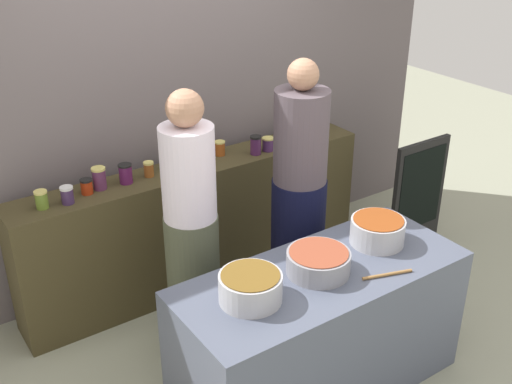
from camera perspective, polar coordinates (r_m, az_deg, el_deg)
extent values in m
plane|color=#999C85|center=(4.19, 2.80, -14.76)|extent=(12.00, 12.00, 0.00)
cube|color=slate|center=(4.57, -7.97, 10.17)|extent=(4.80, 0.12, 3.00)
cube|color=#40371F|center=(4.67, -5.23, -2.92)|extent=(2.70, 0.36, 0.95)
cube|color=#4F5669|center=(3.75, 5.77, -12.46)|extent=(1.70, 0.70, 0.82)
cylinder|color=olive|center=(4.05, -18.90, -0.74)|extent=(0.08, 0.08, 0.10)
cylinder|color=#D6C666|center=(4.03, -19.02, 0.00)|extent=(0.08, 0.08, 0.01)
cylinder|color=#3E284F|center=(4.07, -16.78, -0.36)|extent=(0.08, 0.08, 0.10)
cylinder|color=silver|center=(4.04, -16.88, 0.35)|extent=(0.08, 0.08, 0.01)
cylinder|color=#A82C10|center=(4.16, -15.14, 0.41)|extent=(0.08, 0.08, 0.09)
cylinder|color=black|center=(4.14, -15.22, 1.04)|extent=(0.08, 0.08, 0.01)
cylinder|color=#5A2B4E|center=(4.20, -14.05, 1.12)|extent=(0.09, 0.09, 0.13)
cylinder|color=#D6C666|center=(4.17, -14.16, 2.05)|extent=(0.09, 0.09, 0.01)
cylinder|color=#551A4C|center=(4.24, -11.76, 1.58)|extent=(0.09, 0.09, 0.12)
cylinder|color=black|center=(4.22, -11.84, 2.40)|extent=(0.09, 0.09, 0.01)
cylinder|color=brown|center=(4.32, -9.71, 1.98)|extent=(0.07, 0.07, 0.09)
cylinder|color=#D6C666|center=(4.30, -9.77, 2.62)|extent=(0.07, 0.07, 0.01)
cylinder|color=olive|center=(4.41, -8.18, 2.85)|extent=(0.07, 0.07, 0.12)
cylinder|color=#D6C666|center=(4.38, -8.24, 3.65)|extent=(0.07, 0.07, 0.01)
cylinder|color=#9B491A|center=(4.60, -3.31, 3.94)|extent=(0.08, 0.08, 0.10)
cylinder|color=#D6C666|center=(4.58, -3.32, 4.56)|extent=(0.08, 0.08, 0.01)
cylinder|color=#4C224E|center=(4.61, -0.03, 4.20)|extent=(0.08, 0.08, 0.13)
cylinder|color=black|center=(4.58, -0.03, 5.02)|extent=(0.08, 0.08, 0.02)
cylinder|color=#482758|center=(4.67, 1.09, 4.31)|extent=(0.08, 0.08, 0.09)
cylinder|color=#D6C666|center=(4.66, 1.09, 4.90)|extent=(0.09, 0.09, 0.01)
cylinder|color=orange|center=(4.91, 3.59, 5.47)|extent=(0.07, 0.07, 0.10)
cylinder|color=#D6C666|center=(4.89, 3.61, 6.09)|extent=(0.07, 0.07, 0.01)
cylinder|color=#B7B7BC|center=(3.23, -0.51, -8.71)|extent=(0.33, 0.33, 0.15)
cylinder|color=brown|center=(3.19, -0.52, -7.55)|extent=(0.30, 0.30, 0.00)
cylinder|color=gray|center=(3.47, 5.68, -6.39)|extent=(0.35, 0.35, 0.12)
cylinder|color=brown|center=(3.43, 5.73, -5.47)|extent=(0.33, 0.33, 0.00)
cylinder|color=#B7B7BC|center=(3.79, 10.98, -3.53)|extent=(0.32, 0.32, 0.15)
cylinder|color=brown|center=(3.75, 11.08, -2.47)|extent=(0.30, 0.30, 0.00)
cylinder|color=#9E703D|center=(3.52, 11.84, -7.35)|extent=(0.29, 0.11, 0.02)
cylinder|color=#4E533D|center=(4.05, -5.67, -8.11)|extent=(0.34, 0.34, 0.94)
cylinder|color=white|center=(3.68, -6.19, 1.70)|extent=(0.32, 0.32, 0.58)
sphere|color=tan|center=(3.53, -6.50, 7.58)|extent=(0.22, 0.22, 0.22)
cylinder|color=black|center=(4.36, 3.78, -4.86)|extent=(0.37, 0.37, 1.00)
cylinder|color=#564A52|center=(4.00, 4.12, 5.03)|extent=(0.35, 0.35, 0.61)
sphere|color=tan|center=(3.88, 4.31, 10.61)|extent=(0.20, 0.20, 0.20)
cube|color=black|center=(5.32, 14.55, -0.11)|extent=(0.57, 0.04, 0.92)
cube|color=black|center=(5.29, 14.77, 0.25)|extent=(0.48, 0.01, 0.70)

